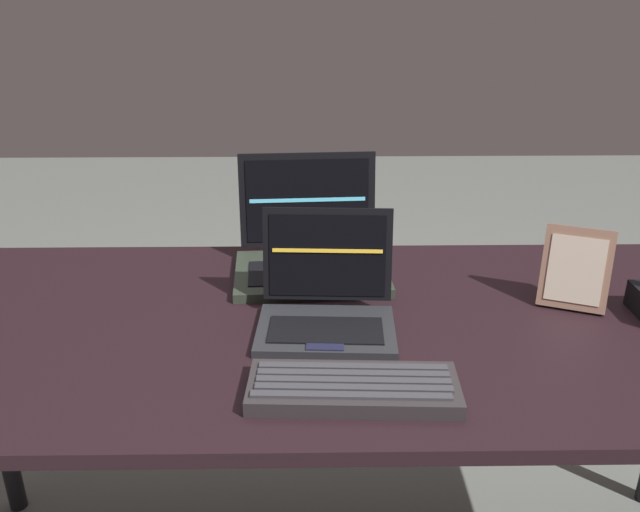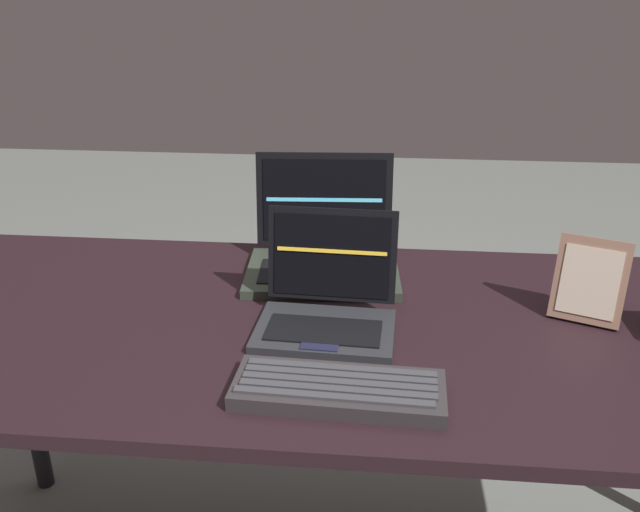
{
  "view_description": "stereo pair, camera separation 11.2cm",
  "coord_description": "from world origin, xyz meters",
  "px_view_note": "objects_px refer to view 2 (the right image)",
  "views": [
    {
      "loc": [
        -0.06,
        -1.06,
        1.31
      ],
      "look_at": [
        -0.04,
        -0.03,
        0.87
      ],
      "focal_mm": 36.96,
      "sensor_mm": 36.0,
      "label": 1
    },
    {
      "loc": [
        0.06,
        -1.06,
        1.31
      ],
      "look_at": [
        -0.04,
        -0.03,
        0.87
      ],
      "focal_mm": 36.96,
      "sensor_mm": 36.0,
      "label": 2
    }
  ],
  "objects_px": {
    "photo_frame": "(590,281)",
    "laptop_rear": "(323,251)",
    "laptop_front": "(327,306)",
    "external_keyboard": "(339,389)"
  },
  "relations": [
    {
      "from": "photo_frame",
      "to": "laptop_rear",
      "type": "bearing_deg",
      "value": 161.24
    },
    {
      "from": "laptop_front",
      "to": "photo_frame",
      "type": "distance_m",
      "value": 0.47
    },
    {
      "from": "external_keyboard",
      "to": "laptop_rear",
      "type": "bearing_deg",
      "value": 98.04
    },
    {
      "from": "laptop_rear",
      "to": "photo_frame",
      "type": "bearing_deg",
      "value": -18.76
    },
    {
      "from": "external_keyboard",
      "to": "photo_frame",
      "type": "bearing_deg",
      "value": 33.43
    },
    {
      "from": "laptop_front",
      "to": "external_keyboard",
      "type": "distance_m",
      "value": 0.22
    },
    {
      "from": "laptop_rear",
      "to": "photo_frame",
      "type": "distance_m",
      "value": 0.53
    },
    {
      "from": "laptop_front",
      "to": "laptop_rear",
      "type": "bearing_deg",
      "value": 96.8
    },
    {
      "from": "external_keyboard",
      "to": "laptop_front",
      "type": "bearing_deg",
      "value": 99.42
    },
    {
      "from": "laptop_front",
      "to": "laptop_rear",
      "type": "distance_m",
      "value": 0.24
    }
  ]
}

